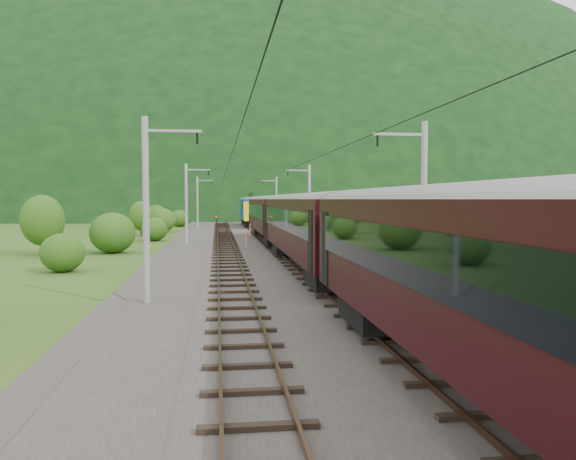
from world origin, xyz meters
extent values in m
plane|color=#2B5019|center=(0.00, 0.00, 0.00)|extent=(600.00, 600.00, 0.00)
cube|color=#38332D|center=(0.00, 10.00, 0.15)|extent=(14.00, 220.00, 0.30)
cube|color=#523123|center=(-3.12, 10.00, 0.49)|extent=(0.08, 220.00, 0.15)
cube|color=#523123|center=(-1.68, 10.00, 0.49)|extent=(0.08, 220.00, 0.15)
cube|color=black|center=(-2.40, 10.00, 0.36)|extent=(2.40, 220.00, 0.12)
cube|color=#523123|center=(1.68, 10.00, 0.49)|extent=(0.08, 220.00, 0.15)
cube|color=#523123|center=(3.12, 10.00, 0.49)|extent=(0.08, 220.00, 0.15)
cube|color=black|center=(2.40, 10.00, 0.36)|extent=(2.40, 220.00, 0.12)
cylinder|color=gray|center=(-6.20, 0.00, 4.30)|extent=(0.28, 0.28, 8.00)
cube|color=gray|center=(-5.00, 0.00, 7.70)|extent=(2.40, 0.12, 0.12)
cylinder|color=black|center=(-4.00, 0.00, 7.40)|extent=(0.10, 0.10, 0.50)
cylinder|color=gray|center=(-6.20, 32.00, 4.30)|extent=(0.28, 0.28, 8.00)
cube|color=gray|center=(-5.00, 32.00, 7.70)|extent=(2.40, 0.12, 0.12)
cylinder|color=black|center=(-4.00, 32.00, 7.40)|extent=(0.10, 0.10, 0.50)
cylinder|color=gray|center=(-6.20, 64.00, 4.30)|extent=(0.28, 0.28, 8.00)
cube|color=gray|center=(-5.00, 64.00, 7.70)|extent=(2.40, 0.12, 0.12)
cylinder|color=black|center=(-4.00, 64.00, 7.40)|extent=(0.10, 0.10, 0.50)
cylinder|color=gray|center=(-6.20, 96.00, 4.30)|extent=(0.28, 0.28, 8.00)
cube|color=gray|center=(-5.00, 96.00, 7.70)|extent=(2.40, 0.12, 0.12)
cylinder|color=black|center=(-4.00, 96.00, 7.40)|extent=(0.10, 0.10, 0.50)
cylinder|color=gray|center=(-6.20, 128.00, 4.30)|extent=(0.28, 0.28, 8.00)
cube|color=gray|center=(-5.00, 128.00, 7.70)|extent=(2.40, 0.12, 0.12)
cylinder|color=black|center=(-4.00, 128.00, 7.40)|extent=(0.10, 0.10, 0.50)
cylinder|color=gray|center=(6.20, 0.00, 4.30)|extent=(0.28, 0.28, 8.00)
cube|color=gray|center=(5.00, 0.00, 7.70)|extent=(2.40, 0.12, 0.12)
cylinder|color=black|center=(4.00, 0.00, 7.40)|extent=(0.10, 0.10, 0.50)
cylinder|color=gray|center=(6.20, 32.00, 4.30)|extent=(0.28, 0.28, 8.00)
cube|color=gray|center=(5.00, 32.00, 7.70)|extent=(2.40, 0.12, 0.12)
cylinder|color=black|center=(4.00, 32.00, 7.40)|extent=(0.10, 0.10, 0.50)
cylinder|color=gray|center=(6.20, 64.00, 4.30)|extent=(0.28, 0.28, 8.00)
cube|color=gray|center=(5.00, 64.00, 7.70)|extent=(2.40, 0.12, 0.12)
cylinder|color=black|center=(4.00, 64.00, 7.40)|extent=(0.10, 0.10, 0.50)
cylinder|color=gray|center=(6.20, 96.00, 4.30)|extent=(0.28, 0.28, 8.00)
cube|color=gray|center=(5.00, 96.00, 7.70)|extent=(2.40, 0.12, 0.12)
cylinder|color=black|center=(4.00, 96.00, 7.40)|extent=(0.10, 0.10, 0.50)
cylinder|color=gray|center=(6.20, 128.00, 4.30)|extent=(0.28, 0.28, 8.00)
cube|color=gray|center=(5.00, 128.00, 7.70)|extent=(2.40, 0.12, 0.12)
cylinder|color=black|center=(4.00, 128.00, 7.40)|extent=(0.10, 0.10, 0.50)
cylinder|color=black|center=(-2.40, 10.00, 7.10)|extent=(0.03, 198.00, 0.03)
cylinder|color=black|center=(2.40, 10.00, 7.10)|extent=(0.03, 198.00, 0.03)
ellipsoid|color=black|center=(0.00, 260.00, 0.00)|extent=(504.00, 360.00, 244.00)
ellipsoid|color=black|center=(-120.00, 300.00, 0.00)|extent=(336.00, 280.00, 132.00)
cube|color=black|center=(2.40, -14.78, 3.16)|extent=(3.13, 23.73, 3.24)
cylinder|color=slate|center=(2.40, -14.78, 4.62)|extent=(3.13, 23.62, 3.13)
cube|color=black|center=(0.82, -14.78, 3.55)|extent=(0.05, 20.89, 1.24)
cube|color=black|center=(2.40, -6.47, 1.06)|extent=(2.37, 3.45, 0.97)
cube|color=black|center=(2.40, 9.99, 3.16)|extent=(3.13, 23.73, 3.24)
cylinder|color=slate|center=(2.40, 9.99, 4.62)|extent=(3.13, 23.62, 3.13)
cube|color=black|center=(0.82, 9.99, 3.55)|extent=(0.05, 20.89, 1.24)
cube|color=black|center=(3.98, 9.99, 3.55)|extent=(0.05, 20.89, 1.24)
cube|color=black|center=(2.40, 1.68, 1.06)|extent=(2.37, 3.45, 0.97)
cube|color=black|center=(2.40, 18.29, 1.06)|extent=(2.37, 3.45, 0.97)
cube|color=black|center=(2.40, 34.75, 3.16)|extent=(3.13, 23.73, 3.24)
cylinder|color=slate|center=(2.40, 34.75, 4.62)|extent=(3.13, 23.62, 3.13)
cube|color=black|center=(0.82, 34.75, 3.55)|extent=(0.05, 20.89, 1.24)
cube|color=black|center=(3.98, 34.75, 3.55)|extent=(0.05, 20.89, 1.24)
cube|color=black|center=(2.40, 26.44, 1.06)|extent=(2.37, 3.45, 0.97)
cube|color=black|center=(2.40, 43.05, 1.06)|extent=(2.37, 3.45, 0.97)
cube|color=navy|center=(2.40, 69.22, 3.16)|extent=(3.13, 19.42, 3.24)
cylinder|color=slate|center=(2.40, 69.22, 4.62)|extent=(3.13, 19.32, 3.13)
cube|color=black|center=(0.82, 69.22, 3.55)|extent=(0.05, 17.09, 1.24)
cube|color=black|center=(3.98, 69.22, 3.55)|extent=(0.05, 17.09, 1.24)
cube|color=black|center=(2.40, 62.42, 1.06)|extent=(2.37, 3.45, 0.97)
cube|color=black|center=(2.40, 76.02, 1.06)|extent=(2.37, 3.45, 0.97)
cube|color=yellow|center=(2.40, 78.73, 2.94)|extent=(3.19, 0.50, 2.91)
cube|color=yellow|center=(2.40, 59.71, 2.94)|extent=(3.19, 0.50, 2.91)
cube|color=black|center=(2.40, 72.22, 5.37)|extent=(0.08, 1.60, 0.97)
cylinder|color=red|center=(-0.42, 28.40, 1.01)|extent=(0.15, 0.15, 1.42)
cylinder|color=red|center=(0.69, 41.36, 1.08)|extent=(0.17, 0.17, 1.57)
cylinder|color=black|center=(-3.29, 59.61, 1.21)|extent=(0.13, 0.13, 1.81)
sphere|color=red|center=(-3.29, 59.61, 2.16)|extent=(0.22, 0.22, 0.22)
ellipsoid|color=#265015|center=(-13.23, 13.42, 1.28)|extent=(2.84, 2.84, 2.56)
ellipsoid|color=#265015|center=(-12.36, 26.39, 1.80)|extent=(3.99, 3.99, 3.59)
ellipsoid|color=#265015|center=(-10.28, 40.64, 1.35)|extent=(3.00, 3.00, 2.70)
ellipsoid|color=#265015|center=(-11.07, 58.52, 1.73)|extent=(3.85, 3.85, 3.46)
ellipsoid|color=#265015|center=(-9.64, 73.82, 1.47)|extent=(3.26, 3.26, 2.93)
ellipsoid|color=#265015|center=(-15.08, 89.06, 1.84)|extent=(4.09, 4.09, 3.68)
cylinder|color=black|center=(-17.79, 24.80, 1.40)|extent=(0.24, 0.24, 2.80)
ellipsoid|color=#265015|center=(-17.79, 24.80, 3.00)|extent=(3.59, 3.59, 4.31)
cylinder|color=black|center=(-12.92, 49.42, 1.23)|extent=(0.24, 0.24, 2.46)
ellipsoid|color=#265015|center=(-12.92, 49.42, 2.64)|extent=(3.16, 3.16, 3.80)
ellipsoid|color=#265015|center=(12.27, 1.19, 1.01)|extent=(2.25, 2.25, 2.03)
ellipsoid|color=#265015|center=(12.00, 19.19, 1.60)|extent=(3.56, 3.56, 3.21)
ellipsoid|color=#265015|center=(12.11, 40.22, 1.39)|extent=(3.09, 3.09, 2.78)
ellipsoid|color=#265015|center=(11.55, 60.52, 0.91)|extent=(2.02, 2.02, 1.82)
camera|label=1|loc=(-3.17, -24.64, 4.78)|focal=35.00mm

